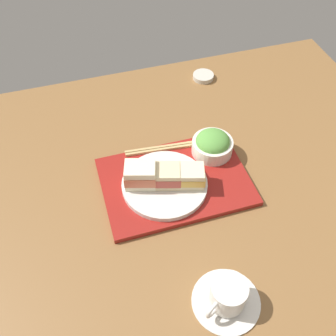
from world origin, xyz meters
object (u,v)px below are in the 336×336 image
object	(u,v)px
sandwich_plate	(165,184)
small_sauce_dish	(203,76)
salad_bowl	(212,144)
chopsticks_pair	(162,148)
sandwich_middle	(165,176)
sandwich_far	(140,175)
coffee_cup	(227,296)
sandwich_near	(189,176)

from	to	relation	value
sandwich_plate	small_sauce_dish	size ratio (longest dim) A/B	3.15
salad_bowl	chopsticks_pair	xyz separation A→B (cm)	(12.75, -4.79, -2.54)
sandwich_middle	small_sauce_dish	world-z (taller)	sandwich_middle
sandwich_plate	sandwich_far	xyz separation A→B (cm)	(5.75, -1.57, 3.85)
salad_bowl	chopsticks_pair	bearing A→B (deg)	-20.59
salad_bowl	coffee_cup	world-z (taller)	salad_bowl
sandwich_far	small_sauce_dish	distance (cm)	50.82
sandwich_middle	salad_bowl	distance (cm)	17.53
sandwich_middle	sandwich_far	size ratio (longest dim) A/B	1.03
sandwich_plate	sandwich_middle	size ratio (longest dim) A/B	2.34
salad_bowl	small_sauce_dish	distance (cm)	35.12
salad_bowl	coffee_cup	xyz separation A→B (cm)	(11.97, 39.67, -1.35)
sandwich_far	sandwich_middle	bearing A→B (deg)	164.72
coffee_cup	sandwich_middle	bearing A→B (deg)	-83.33
sandwich_plate	sandwich_near	size ratio (longest dim) A/B	2.35
sandwich_far	chopsticks_pair	bearing A→B (deg)	-128.55
coffee_cup	small_sauce_dish	size ratio (longest dim) A/B	2.09
sandwich_plate	chopsticks_pair	world-z (taller)	sandwich_plate
sandwich_far	salad_bowl	xyz separation A→B (cm)	(-21.46, -6.13, -1.65)
chopsticks_pair	coffee_cup	xyz separation A→B (cm)	(-0.78, 44.47, 1.19)
sandwich_plate	small_sauce_dish	world-z (taller)	sandwich_plate
salad_bowl	chopsticks_pair	distance (cm)	13.86
sandwich_near	coffee_cup	world-z (taller)	sandwich_near
sandwich_far	salad_bowl	bearing A→B (deg)	-164.05
coffee_cup	sandwich_far	bearing A→B (deg)	-74.20
sandwich_plate	chopsticks_pair	bearing A→B (deg)	-103.30
sandwich_plate	salad_bowl	world-z (taller)	salad_bowl
small_sauce_dish	sandwich_far	bearing A→B (deg)	51.61
sandwich_plate	sandwich_far	size ratio (longest dim) A/B	2.41
sandwich_far	coffee_cup	bearing A→B (deg)	105.80
sandwich_near	coffee_cup	xyz separation A→B (cm)	(2.01, 30.40, -2.31)
sandwich_near	coffee_cup	distance (cm)	30.56
sandwich_plate	sandwich_middle	xyz separation A→B (cm)	(0.00, 0.00, 3.25)
sandwich_plate	salad_bowl	xyz separation A→B (cm)	(-15.71, -7.70, 2.20)
sandwich_plate	sandwich_near	world-z (taller)	sandwich_near
sandwich_plate	salad_bowl	bearing A→B (deg)	-153.88
sandwich_near	sandwich_middle	distance (cm)	5.96
salad_bowl	small_sauce_dish	size ratio (longest dim) A/B	1.60
sandwich_near	chopsticks_pair	size ratio (longest dim) A/B	0.44
sandwich_near	coffee_cup	bearing A→B (deg)	86.22
chopsticks_pair	small_sauce_dish	bearing A→B (deg)	-128.33
chopsticks_pair	coffee_cup	bearing A→B (deg)	91.01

